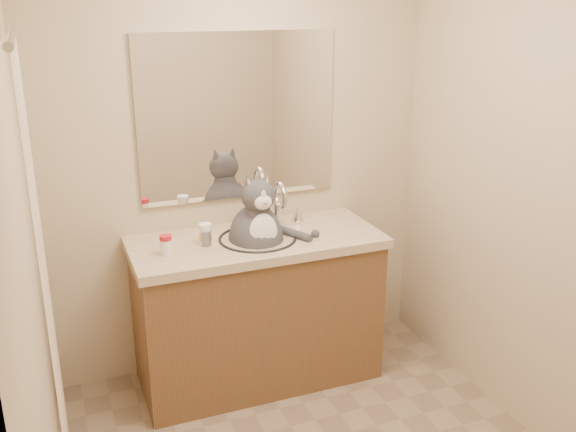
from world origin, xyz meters
The scene contains 8 objects.
room centered at (0.00, 0.00, 1.20)m, with size 2.22×2.52×2.42m.
vanity centered at (0.00, 0.96, 0.44)m, with size 1.34×0.59×1.12m.
mirror centered at (0.00, 1.24, 1.45)m, with size 1.10×0.02×0.90m, color white.
shower_curtain centered at (-1.05, 0.10, 1.03)m, with size 0.02×1.30×1.93m.
cat centered at (0.00, 0.94, 0.88)m, with size 0.42×0.33×0.58m.
pill_bottle_redcap centered at (-0.49, 0.90, 0.90)m, with size 0.07×0.07×0.10m.
pill_bottle_orange centered at (-0.28, 0.96, 0.90)m, with size 0.07×0.07×0.11m.
grey_canister centered at (-0.28, 0.95, 0.89)m, with size 0.05×0.05×0.08m.
Camera 1 is at (-1.01, -2.07, 2.07)m, focal length 40.00 mm.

